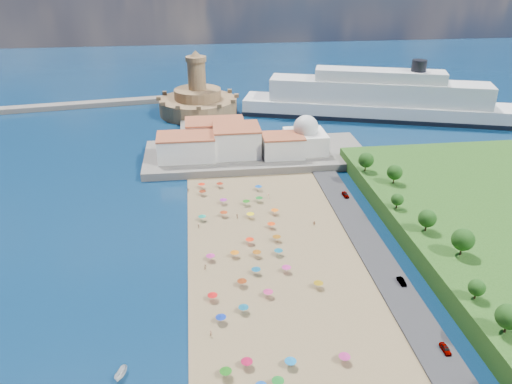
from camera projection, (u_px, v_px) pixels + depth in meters
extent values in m
plane|color=#071938|center=(253.00, 258.00, 138.87)|extent=(700.00, 700.00, 0.00)
cube|color=#59544C|center=(256.00, 155.00, 204.45)|extent=(90.00, 36.00, 3.00)
cube|color=#59544C|center=(200.00, 130.00, 233.32)|extent=(18.00, 70.00, 2.40)
cube|color=#59544C|center=(11.00, 110.00, 262.39)|extent=(199.03, 34.77, 2.60)
cube|color=silver|center=(186.00, 147.00, 195.11)|extent=(22.00, 14.00, 9.00)
cube|color=silver|center=(237.00, 141.00, 198.70)|extent=(18.00, 16.00, 11.00)
cube|color=silver|center=(283.00, 146.00, 197.82)|extent=(16.00, 12.00, 8.00)
cube|color=silver|center=(215.00, 133.00, 208.72)|extent=(24.00, 14.00, 10.00)
cube|color=silver|center=(305.00, 142.00, 202.51)|extent=(16.00, 16.00, 8.00)
sphere|color=silver|center=(306.00, 127.00, 199.88)|extent=(10.00, 10.00, 10.00)
cylinder|color=silver|center=(306.00, 118.00, 198.22)|extent=(1.20, 1.20, 1.60)
cylinder|color=#99764C|center=(198.00, 106.00, 258.86)|extent=(40.00, 40.00, 8.00)
cylinder|color=#99764C|center=(198.00, 94.00, 256.01)|extent=(24.00, 24.00, 5.00)
cylinder|color=#99764C|center=(197.00, 75.00, 251.85)|extent=(9.00, 9.00, 14.00)
cylinder|color=#99764C|center=(196.00, 59.00, 248.26)|extent=(10.40, 10.40, 2.40)
cone|color=#99764C|center=(196.00, 53.00, 247.08)|extent=(6.00, 6.00, 3.00)
cube|color=black|center=(375.00, 115.00, 254.24)|extent=(135.34, 59.53, 2.18)
cube|color=silver|center=(376.00, 110.00, 252.95)|extent=(134.27, 58.85, 8.07)
cube|color=silver|center=(378.00, 91.00, 248.83)|extent=(107.52, 47.43, 10.76)
cube|color=silver|center=(380.00, 75.00, 245.29)|extent=(63.65, 30.66, 5.38)
cylinder|color=black|center=(419.00, 66.00, 240.11)|extent=(7.17, 7.17, 5.38)
cylinder|color=gray|center=(223.00, 201.00, 167.08)|extent=(0.07, 0.07, 2.00)
cone|color=#9A2193|center=(223.00, 199.00, 166.68)|extent=(2.50, 2.50, 0.60)
cylinder|color=gray|center=(286.00, 269.00, 131.66)|extent=(0.07, 0.07, 2.00)
cone|color=#C52A87|center=(286.00, 266.00, 131.26)|extent=(2.50, 2.50, 0.60)
cylinder|color=gray|center=(250.00, 241.00, 144.31)|extent=(0.07, 0.07, 2.00)
cone|color=#FF2A0B|center=(250.00, 238.00, 143.92)|extent=(2.50, 2.50, 0.60)
cylinder|color=gray|center=(246.00, 203.00, 166.18)|extent=(0.07, 0.07, 2.00)
cone|color=#1E7514|center=(246.00, 200.00, 165.78)|extent=(2.50, 2.50, 0.60)
cylinder|color=gray|center=(271.00, 225.00, 152.51)|extent=(0.07, 0.07, 2.00)
cone|color=#FF3F0B|center=(271.00, 223.00, 152.12)|extent=(2.50, 2.50, 0.60)
cylinder|color=gray|center=(221.00, 319.00, 113.84)|extent=(0.07, 0.07, 2.00)
cone|color=#0B279A|center=(221.00, 316.00, 113.45)|extent=(2.50, 2.50, 0.60)
cylinder|color=gray|center=(202.00, 186.00, 178.21)|extent=(0.07, 0.07, 2.00)
cone|color=red|center=(202.00, 183.00, 177.82)|extent=(2.50, 2.50, 0.60)
cylinder|color=gray|center=(256.00, 271.00, 130.86)|extent=(0.07, 0.07, 2.00)
cone|color=#0D557E|center=(256.00, 268.00, 130.46)|extent=(2.50, 2.50, 0.60)
cylinder|color=gray|center=(242.00, 283.00, 126.23)|extent=(0.07, 0.07, 2.00)
cone|color=maroon|center=(242.00, 280.00, 125.84)|extent=(2.50, 2.50, 0.60)
cylinder|color=gray|center=(202.00, 218.00, 156.71)|extent=(0.07, 0.07, 2.00)
cone|color=#0F8C71|center=(202.00, 216.00, 156.32)|extent=(2.50, 2.50, 0.60)
cylinder|color=gray|center=(235.00, 254.00, 138.09)|extent=(0.07, 0.07, 2.00)
cone|color=orange|center=(235.00, 251.00, 137.69)|extent=(2.50, 2.50, 0.60)
cylinder|color=gray|center=(211.00, 258.00, 136.61)|extent=(0.07, 0.07, 2.00)
cone|color=#B5267D|center=(210.00, 255.00, 136.22)|extent=(2.50, 2.50, 0.60)
cylinder|color=gray|center=(224.00, 214.00, 159.14)|extent=(0.07, 0.07, 2.00)
cone|color=#A6300D|center=(224.00, 211.00, 158.75)|extent=(2.50, 2.50, 0.60)
cylinder|color=gray|center=(259.00, 199.00, 168.36)|extent=(0.07, 0.07, 2.00)
cone|color=#147421|center=(259.00, 197.00, 167.97)|extent=(2.50, 2.50, 0.60)
cylinder|color=gray|center=(213.00, 297.00, 121.06)|extent=(0.07, 0.07, 2.00)
cone|color=red|center=(212.00, 294.00, 120.67)|extent=(2.50, 2.50, 0.60)
cylinder|color=gray|center=(277.00, 238.00, 145.67)|extent=(0.07, 0.07, 2.00)
cone|color=#94550D|center=(277.00, 236.00, 145.27)|extent=(2.50, 2.50, 0.60)
cylinder|color=gray|center=(220.00, 185.00, 178.67)|extent=(0.07, 0.07, 2.00)
cone|color=maroon|center=(220.00, 183.00, 178.28)|extent=(2.50, 2.50, 0.60)
cylinder|color=gray|center=(226.00, 373.00, 99.31)|extent=(0.07, 0.07, 2.00)
cone|color=#196912|center=(226.00, 370.00, 98.91)|extent=(2.50, 2.50, 0.60)
cylinder|color=gray|center=(290.00, 363.00, 101.71)|extent=(0.07, 0.07, 2.00)
cone|color=#0E6EB7|center=(291.00, 360.00, 101.31)|extent=(2.50, 2.50, 0.60)
cylinder|color=gray|center=(250.00, 215.00, 158.20)|extent=(0.07, 0.07, 2.00)
cone|color=yellow|center=(250.00, 213.00, 157.81)|extent=(2.50, 2.50, 0.60)
cylinder|color=gray|center=(275.00, 212.00, 160.51)|extent=(0.07, 0.07, 2.00)
cone|color=orange|center=(275.00, 209.00, 160.11)|extent=(2.50, 2.50, 0.60)
cylinder|color=gray|center=(318.00, 285.00, 125.50)|extent=(0.07, 0.07, 2.00)
cone|color=#99740D|center=(318.00, 282.00, 125.11)|extent=(2.50, 2.50, 0.60)
cylinder|color=gray|center=(257.00, 254.00, 138.30)|extent=(0.07, 0.07, 2.00)
cone|color=#984E0D|center=(257.00, 251.00, 137.91)|extent=(2.50, 2.50, 0.60)
cylinder|color=gray|center=(258.00, 188.00, 176.50)|extent=(0.07, 0.07, 2.00)
cone|color=#0E51B6|center=(258.00, 186.00, 176.11)|extent=(2.50, 2.50, 0.60)
cylinder|color=gray|center=(268.00, 294.00, 122.30)|extent=(0.07, 0.07, 2.00)
cone|color=#C42A69|center=(268.00, 291.00, 121.91)|extent=(2.50, 2.50, 0.60)
cylinder|color=gray|center=(278.00, 383.00, 97.12)|extent=(0.07, 0.07, 2.00)
cone|color=#147521|center=(278.00, 379.00, 96.72)|extent=(2.50, 2.50, 0.60)
cylinder|color=gray|center=(244.00, 309.00, 117.00)|extent=(0.07, 0.07, 2.00)
cone|color=#0D597D|center=(243.00, 306.00, 116.61)|extent=(2.50, 2.50, 0.60)
cylinder|color=gray|center=(202.00, 193.00, 172.95)|extent=(0.07, 0.07, 2.00)
cone|color=maroon|center=(202.00, 190.00, 172.55)|extent=(2.50, 2.50, 0.60)
cylinder|color=gray|center=(344.00, 358.00, 102.89)|extent=(0.07, 0.07, 2.00)
cone|color=#B32673|center=(345.00, 355.00, 102.50)|extent=(2.50, 2.50, 0.60)
cylinder|color=gray|center=(278.00, 252.00, 139.00)|extent=(0.07, 0.07, 2.00)
cone|color=#0E6181|center=(279.00, 250.00, 138.60)|extent=(2.50, 2.50, 0.60)
cylinder|color=gray|center=(247.00, 364.00, 101.63)|extent=(0.07, 0.07, 2.00)
cone|color=#A40D34|center=(247.00, 360.00, 101.24)|extent=(2.50, 2.50, 0.60)
imported|color=tan|center=(206.00, 267.00, 132.71)|extent=(1.09, 1.10, 1.79)
imported|color=tan|center=(198.00, 226.00, 152.44)|extent=(1.13, 1.34, 1.80)
imported|color=tan|center=(268.00, 196.00, 170.94)|extent=(0.74, 1.24, 1.88)
imported|color=tan|center=(237.00, 216.00, 158.06)|extent=(0.84, 0.96, 1.69)
imported|color=tan|center=(188.00, 190.00, 175.40)|extent=(1.02, 0.60, 1.63)
imported|color=tan|center=(314.00, 223.00, 154.26)|extent=(1.47, 1.15, 1.56)
imported|color=tan|center=(211.00, 333.00, 109.80)|extent=(0.73, 0.75, 1.74)
imported|color=white|center=(121.00, 374.00, 99.67)|extent=(2.98, 4.52, 1.63)
imported|color=gray|center=(445.00, 349.00, 105.32)|extent=(1.48, 3.65, 1.24)
imported|color=gray|center=(345.00, 195.00, 171.34)|extent=(1.90, 4.27, 1.43)
imported|color=gray|center=(402.00, 281.00, 126.72)|extent=(1.47, 3.74, 1.21)
cylinder|color=#382314|center=(506.00, 327.00, 102.45)|extent=(0.50, 0.50, 2.93)
sphere|color=#14380F|center=(509.00, 317.00, 101.30)|extent=(5.27, 5.27, 5.27)
cylinder|color=#382314|center=(475.00, 295.00, 112.60)|extent=(0.50, 0.50, 2.15)
sphere|color=#14380F|center=(477.00, 288.00, 111.75)|extent=(3.87, 3.87, 3.87)
cylinder|color=#382314|center=(461.00, 249.00, 128.62)|extent=(0.50, 0.50, 3.25)
sphere|color=#14380F|center=(463.00, 240.00, 127.34)|extent=(5.85, 5.85, 5.85)
cylinder|color=#382314|center=(426.00, 226.00, 139.72)|extent=(0.50, 0.50, 2.82)
sphere|color=#14380F|center=(427.00, 218.00, 138.60)|extent=(5.08, 5.08, 5.08)
cylinder|color=#382314|center=(397.00, 205.00, 152.10)|extent=(0.50, 0.50, 2.13)
sphere|color=#14380F|center=(397.00, 199.00, 151.26)|extent=(3.84, 3.84, 3.84)
cylinder|color=#382314|center=(394.00, 179.00, 168.19)|extent=(0.50, 0.50, 2.90)
sphere|color=#14380F|center=(395.00, 172.00, 167.05)|extent=(5.22, 5.22, 5.22)
cylinder|color=#382314|center=(365.00, 167.00, 177.51)|extent=(0.50, 0.50, 3.04)
sphere|color=#14380F|center=(366.00, 160.00, 176.31)|extent=(5.47, 5.47, 5.47)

